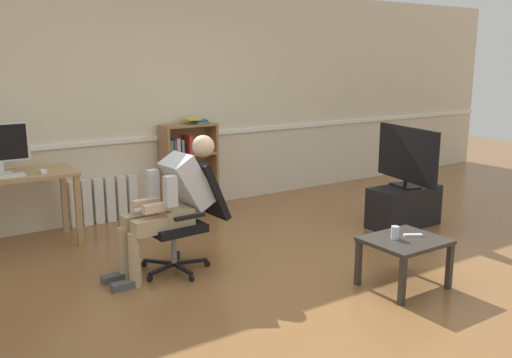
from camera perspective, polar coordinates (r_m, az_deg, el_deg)
ground_plane at (r=4.82m, az=4.22°, el=-10.19°), size 18.00×18.00×0.00m
back_wall at (r=6.75m, az=-9.71°, el=7.96°), size 12.00×0.13×2.70m
computer_desk at (r=5.83m, az=-24.65°, el=-0.65°), size 1.31×0.61×0.76m
keyboard at (r=5.67m, az=-24.81°, el=0.22°), size 0.39×0.12×0.02m
computer_mouse at (r=5.75m, az=-21.23°, el=0.75°), size 0.06×0.10×0.03m
bookshelf at (r=6.75m, az=-7.33°, el=1.00°), size 0.68×0.29×1.15m
radiator at (r=6.53m, az=-15.47°, el=-2.13°), size 0.78×0.08×0.52m
office_chair at (r=4.91m, az=-7.09°, el=-3.34°), size 0.80×0.62×0.97m
person_seated at (r=4.80m, az=-8.85°, el=-2.28°), size 1.06×0.41×1.19m
tv_stand at (r=6.38m, az=15.09°, el=-2.77°), size 0.84×0.39×0.46m
tv_screen at (r=6.26m, az=15.40°, el=2.36°), size 0.26×0.99×0.67m
coffee_table at (r=4.67m, az=15.18°, el=-6.73°), size 0.62×0.53×0.42m
drinking_glass at (r=4.61m, az=14.24°, el=-5.41°), size 0.07×0.07×0.11m
spare_remote at (r=4.73m, az=15.98°, el=-5.62°), size 0.15×0.11×0.02m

